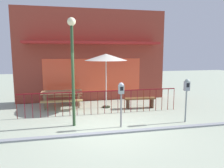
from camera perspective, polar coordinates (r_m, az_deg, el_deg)
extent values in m
plane|color=#99A58F|center=(7.41, -0.60, -11.57)|extent=(40.00, 40.00, 0.00)
cube|color=#512915|center=(11.72, -5.04, -4.09)|extent=(7.75, 0.54, 0.01)
cube|color=brown|center=(11.44, -5.20, 7.46)|extent=(7.75, 0.50, 4.69)
cube|color=#E54C2D|center=(11.24, -4.97, 2.36)|extent=(5.04, 0.02, 1.70)
cube|color=#A21F1D|center=(10.76, -4.79, 10.77)|extent=(6.59, 0.89, 0.12)
cube|color=maroon|center=(8.83, -2.89, -1.91)|extent=(6.51, 0.04, 0.04)
cylinder|color=maroon|center=(9.01, -23.83, -5.51)|extent=(0.02, 0.02, 0.95)
cylinder|color=maroon|center=(8.96, -22.06, -5.49)|extent=(0.02, 0.02, 0.95)
cylinder|color=maroon|center=(8.91, -20.26, -5.46)|extent=(0.02, 0.02, 0.95)
cylinder|color=maroon|center=(8.88, -18.44, -5.42)|extent=(0.02, 0.02, 0.95)
cylinder|color=maroon|center=(8.85, -16.61, -5.38)|extent=(0.02, 0.02, 0.95)
cylinder|color=maroon|center=(8.83, -14.78, -5.34)|extent=(0.02, 0.02, 0.95)
cylinder|color=maroon|center=(8.82, -12.93, -5.29)|extent=(0.02, 0.02, 0.95)
cylinder|color=maroon|center=(8.82, -11.09, -5.23)|extent=(0.02, 0.02, 0.95)
cylinder|color=maroon|center=(8.83, -9.25, -5.17)|extent=(0.02, 0.02, 0.95)
cylinder|color=maroon|center=(8.85, -7.41, -5.10)|extent=(0.02, 0.02, 0.95)
cylinder|color=maroon|center=(8.87, -5.58, -5.03)|extent=(0.02, 0.02, 0.95)
cylinder|color=maroon|center=(8.91, -3.76, -4.95)|extent=(0.02, 0.02, 0.95)
cylinder|color=maroon|center=(8.95, -1.97, -4.87)|extent=(0.02, 0.02, 0.95)
cylinder|color=maroon|center=(9.00, -0.19, -4.79)|extent=(0.02, 0.02, 0.95)
cylinder|color=maroon|center=(9.06, 1.57, -4.70)|extent=(0.02, 0.02, 0.95)
cylinder|color=maroon|center=(9.13, 3.30, -4.61)|extent=(0.02, 0.02, 0.95)
cylinder|color=maroon|center=(9.21, 5.00, -4.52)|extent=(0.02, 0.02, 0.95)
cylinder|color=maroon|center=(9.30, 6.68, -4.42)|extent=(0.02, 0.02, 0.95)
cylinder|color=maroon|center=(9.39, 8.32, -4.32)|extent=(0.02, 0.02, 0.95)
cylinder|color=#6A0D0A|center=(9.49, 9.92, -4.23)|extent=(0.02, 0.02, 0.95)
cylinder|color=maroon|center=(9.60, 11.49, -4.13)|extent=(0.02, 0.02, 0.95)
cylinder|color=maroon|center=(9.72, 13.03, -4.03)|extent=(0.02, 0.02, 0.95)
cylinder|color=maroon|center=(9.84, 14.52, -3.92)|extent=(0.02, 0.02, 0.95)
cylinder|color=maroon|center=(9.97, 15.98, -3.82)|extent=(0.02, 0.02, 0.95)
cube|color=#A37C51|center=(10.06, -13.08, -2.06)|extent=(1.81, 0.78, 0.07)
cube|color=#997E47|center=(9.58, -13.11, -4.42)|extent=(1.80, 0.28, 0.05)
cube|color=#9F7A52|center=(10.66, -12.95, -3.12)|extent=(1.80, 0.28, 0.05)
cube|color=#836549|center=(9.91, -17.34, -4.57)|extent=(0.07, 0.35, 0.78)
cube|color=olive|center=(10.46, -17.03, -3.89)|extent=(0.07, 0.35, 0.78)
cube|color=brown|center=(9.86, -8.76, -4.34)|extent=(0.07, 0.35, 0.78)
cube|color=#8B5E47|center=(10.41, -8.90, -3.67)|extent=(0.07, 0.35, 0.78)
cylinder|color=black|center=(10.05, -1.54, -6.03)|extent=(0.36, 0.36, 0.05)
cylinder|color=beige|center=(9.82, -1.56, 0.64)|extent=(0.04, 0.04, 2.41)
cone|color=beige|center=(9.73, -1.59, 7.10)|extent=(1.90, 1.90, 0.30)
cube|color=brown|center=(9.91, 7.37, -3.78)|extent=(1.42, 0.40, 0.06)
cube|color=#4F2F22|center=(9.82, 4.19, -5.20)|extent=(0.08, 0.29, 0.45)
cube|color=#503121|center=(10.12, 10.40, -4.89)|extent=(0.08, 0.29, 0.45)
cylinder|color=slate|center=(7.36, 2.41, -6.99)|extent=(0.06, 0.06, 1.16)
cube|color=#8D9B9D|center=(7.20, 2.44, -1.43)|extent=(0.18, 0.14, 0.29)
sphere|color=#8A92A2|center=(7.18, 2.45, -0.28)|extent=(0.17, 0.17, 0.17)
cube|color=black|center=(7.13, 2.59, -1.25)|extent=(0.11, 0.01, 0.13)
cylinder|color=gray|center=(8.32, 18.87, -5.61)|extent=(0.06, 0.06, 1.16)
cube|color=gray|center=(8.17, 19.12, -0.51)|extent=(0.18, 0.14, 0.33)
sphere|color=gray|center=(8.15, 19.18, 0.65)|extent=(0.17, 0.17, 0.17)
cube|color=black|center=(8.11, 19.40, -0.31)|extent=(0.11, 0.01, 0.15)
cylinder|color=#284326|center=(7.39, -10.25, 1.77)|extent=(0.10, 0.10, 3.39)
sphere|color=beige|center=(7.41, -10.63, 15.84)|extent=(0.28, 0.28, 0.28)
cube|color=gray|center=(6.98, 0.19, -12.87)|extent=(10.85, 0.20, 0.11)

